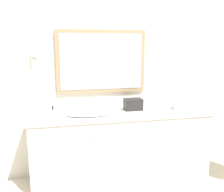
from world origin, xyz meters
TOP-DOWN VIEW (x-y plane):
  - ground_plane at (0.00, 0.00)m, footprint 14.00×14.00m
  - wall_back at (-0.01, 0.60)m, footprint 8.00×0.18m
  - vanity_counter at (0.00, 0.29)m, footprint 2.16×0.57m
  - sink_basin at (-0.38, 0.27)m, footprint 0.54×0.36m
  - soap_bottle at (-0.79, 0.11)m, footprint 0.06×0.06m
  - appliance_box at (0.17, 0.36)m, footprint 0.22×0.15m
  - picture_frame at (0.93, 0.45)m, footprint 0.08×0.01m
  - hand_towel_near_sink at (0.73, 0.28)m, footprint 0.16×0.11m
  - hand_towel_far_corner at (-0.92, 0.42)m, footprint 0.18×0.11m

SIDE VIEW (x-z plane):
  - ground_plane at x=0.00m, z-range 0.00..0.00m
  - vanity_counter at x=0.00m, z-range 0.00..0.86m
  - hand_towel_far_corner at x=-0.92m, z-range 0.86..0.89m
  - sink_basin at x=-0.38m, z-range 0.79..0.96m
  - hand_towel_near_sink at x=0.73m, z-range 0.86..0.91m
  - picture_frame at x=0.93m, z-range 0.86..0.98m
  - soap_bottle at x=-0.79m, z-range 0.84..1.00m
  - appliance_box at x=0.17m, z-range 0.86..1.00m
  - wall_back at x=-0.01m, z-range 0.00..2.55m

